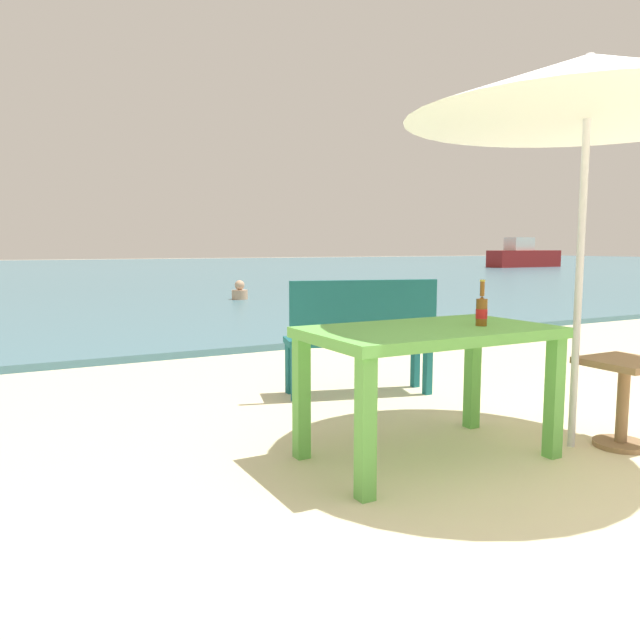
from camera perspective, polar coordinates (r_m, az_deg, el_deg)
name	(u,v)px	position (r m, az deg, el deg)	size (l,w,h in m)	color
sea_water	(52,271)	(31.66, -23.49, 4.12)	(120.00, 50.00, 0.08)	teal
picnic_table_green	(429,346)	(3.56, 10.01, -2.41)	(1.40, 0.80, 0.76)	#60B24C
beer_bottle_amber	(482,310)	(3.66, 14.67, 0.94)	(0.07, 0.07, 0.26)	brown
patio_umbrella	(589,87)	(4.07, 23.51, 19.09)	(2.10, 2.10, 2.30)	silver
side_table_wood	(624,390)	(4.18, 26.17, -5.79)	(0.44, 0.44, 0.54)	olive
bench_teal_center	(361,330)	(5.00, 3.81, -0.93)	(1.25, 0.68, 0.95)	#196066
swimmer_person	(240,292)	(13.40, -7.41, 2.58)	(0.34, 0.34, 0.41)	tan
boat_sailboat	(523,256)	(35.87, 18.22, 5.59)	(4.43, 1.21, 1.61)	maroon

